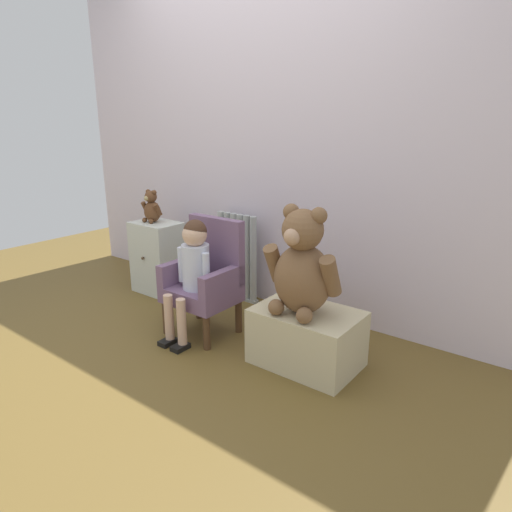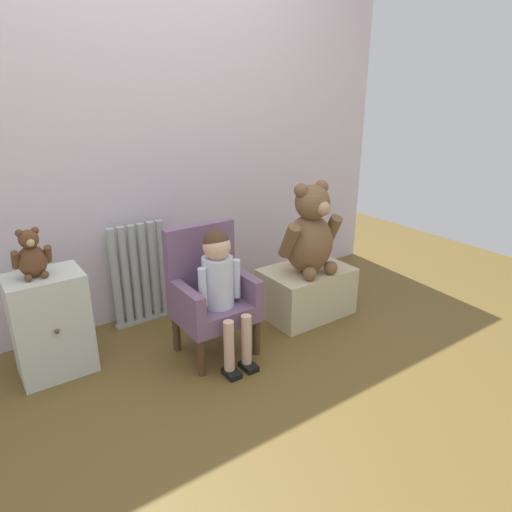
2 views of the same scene
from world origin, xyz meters
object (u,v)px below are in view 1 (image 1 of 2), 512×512
child_armchair (206,278)px  large_teddy_bear (302,267)px  low_bench (307,338)px  child_figure (193,262)px  small_teddy_bear (152,208)px  small_dresser (158,257)px  radiator (237,257)px

child_armchair → large_teddy_bear: large_teddy_bear is taller
child_armchair → low_bench: child_armchair is taller
child_armchair → child_figure: bearing=-90.0°
child_figure → large_teddy_bear: large_teddy_bear is taller
child_armchair → small_teddy_bear: (-0.83, 0.28, 0.31)m
small_dresser → child_armchair: size_ratio=0.77×
low_bench → small_dresser: bearing=170.3°
child_armchair → large_teddy_bear: bearing=-1.3°
radiator → low_bench: 1.09m
radiator → child_armchair: bearing=-69.8°
child_armchair → low_bench: (0.74, 0.02, -0.20)m
radiator → small_teddy_bear: bearing=-157.1°
large_teddy_bear → child_figure: bearing=-172.3°
radiator → child_armchair: 0.58m
radiator → large_teddy_bear: (0.92, -0.56, 0.25)m
radiator → small_teddy_bear: size_ratio=2.63×
large_teddy_bear → small_dresser: bearing=168.8°
large_teddy_bear → small_teddy_bear: bearing=169.1°
radiator → large_teddy_bear: large_teddy_bear is taller
child_armchair → small_teddy_bear: 0.93m
child_figure → large_teddy_bear: 0.73m
radiator → child_figure: size_ratio=0.88×
small_dresser → small_teddy_bear: bearing=-176.1°
radiator → low_bench: radiator is taller
radiator → child_armchair: child_armchair is taller
low_bench → child_figure: bearing=-169.7°
radiator → small_dresser: (-0.59, -0.26, -0.05)m
child_figure → small_teddy_bear: bearing=154.5°
child_figure → child_armchair: bearing=90.0°
child_armchair → large_teddy_bear: size_ratio=1.25×
low_bench → radiator: bearing=150.7°
child_figure → small_teddy_bear: 0.93m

